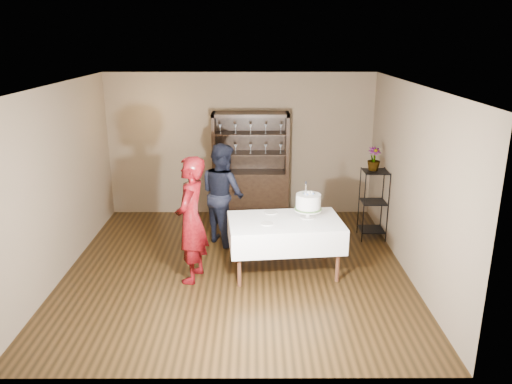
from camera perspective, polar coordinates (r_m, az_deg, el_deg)
floor at (r=7.56m, az=-2.24°, el=-8.74°), size 5.00×5.00×0.00m
ceiling at (r=6.81m, az=-2.52°, el=12.09°), size 5.00×5.00×0.00m
back_wall at (r=9.49m, az=-1.82°, el=5.39°), size 5.00×0.02×2.70m
wall_left at (r=7.58m, az=-21.61°, el=1.03°), size 0.02×5.00×2.70m
wall_right at (r=7.40m, az=17.36°, el=1.09°), size 0.02×5.00×2.70m
china_hutch at (r=9.41m, az=-0.60°, el=1.00°), size 1.40×0.48×2.00m
plant_etagere at (r=8.65m, az=13.26°, el=-1.09°), size 0.42×0.42×1.20m
cake_table at (r=7.23m, az=3.32°, el=-4.65°), size 1.70×1.15×0.81m
woman at (r=6.96m, az=-7.43°, el=-3.17°), size 0.55×0.73×1.80m
man at (r=8.24m, az=-3.83°, el=-0.16°), size 1.01×1.04×1.69m
cake at (r=7.23m, az=5.99°, el=-1.25°), size 0.47×0.47×0.55m
plate_near at (r=7.01m, az=1.24°, el=-3.62°), size 0.18×0.18×0.01m
plate_far at (r=7.45m, az=1.69°, el=-2.34°), size 0.26×0.26×0.01m
potted_plant at (r=8.49m, az=13.32°, el=3.71°), size 0.27×0.27×0.39m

